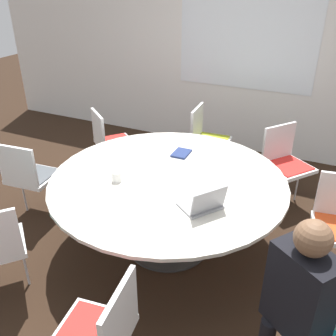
{
  "coord_description": "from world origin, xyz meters",
  "views": [
    {
      "loc": [
        1.19,
        -2.57,
        2.34
      ],
      "look_at": [
        0.0,
        0.0,
        0.82
      ],
      "focal_mm": 40.0,
      "sensor_mm": 36.0,
      "label": 1
    }
  ],
  "objects_px": {
    "chair_7": "(101,331)",
    "laptop": "(204,204)",
    "handbag": "(259,169)",
    "spiral_notebook": "(181,153)",
    "coffee_cup": "(117,177)",
    "chair_5": "(29,173)",
    "chair_4": "(110,139)",
    "chair_3": "(206,136)",
    "chair_2": "(285,159)",
    "person_0": "(298,297)"
  },
  "relations": [
    {
      "from": "chair_3",
      "to": "handbag",
      "type": "relative_size",
      "value": 2.44
    },
    {
      "from": "chair_4",
      "to": "coffee_cup",
      "type": "distance_m",
      "value": 1.38
    },
    {
      "from": "chair_4",
      "to": "laptop",
      "type": "distance_m",
      "value": 2.02
    },
    {
      "from": "chair_5",
      "to": "coffee_cup",
      "type": "xyz_separation_m",
      "value": [
        1.07,
        -0.04,
        0.24
      ]
    },
    {
      "from": "person_0",
      "to": "handbag",
      "type": "height_order",
      "value": "person_0"
    },
    {
      "from": "chair_4",
      "to": "spiral_notebook",
      "type": "height_order",
      "value": "chair_4"
    },
    {
      "from": "chair_5",
      "to": "handbag",
      "type": "bearing_deg",
      "value": 37.74
    },
    {
      "from": "chair_4",
      "to": "handbag",
      "type": "height_order",
      "value": "chair_4"
    },
    {
      "from": "spiral_notebook",
      "to": "coffee_cup",
      "type": "distance_m",
      "value": 0.78
    },
    {
      "from": "chair_3",
      "to": "spiral_notebook",
      "type": "height_order",
      "value": "chair_3"
    },
    {
      "from": "chair_4",
      "to": "coffee_cup",
      "type": "xyz_separation_m",
      "value": [
        0.8,
        -1.1,
        0.24
      ]
    },
    {
      "from": "chair_2",
      "to": "spiral_notebook",
      "type": "xyz_separation_m",
      "value": [
        -0.91,
        -0.72,
        0.2
      ]
    },
    {
      "from": "chair_7",
      "to": "laptop",
      "type": "relative_size",
      "value": 2.26
    },
    {
      "from": "chair_4",
      "to": "chair_7",
      "type": "height_order",
      "value": "same"
    },
    {
      "from": "chair_5",
      "to": "handbag",
      "type": "height_order",
      "value": "chair_5"
    },
    {
      "from": "chair_2",
      "to": "chair_7",
      "type": "bearing_deg",
      "value": 24.77
    },
    {
      "from": "chair_5",
      "to": "laptop",
      "type": "bearing_deg",
      "value": -8.89
    },
    {
      "from": "chair_4",
      "to": "chair_3",
      "type": "bearing_deg",
      "value": 68.94
    },
    {
      "from": "chair_2",
      "to": "spiral_notebook",
      "type": "relative_size",
      "value": 4.13
    },
    {
      "from": "chair_4",
      "to": "laptop",
      "type": "xyz_separation_m",
      "value": [
        1.62,
        -1.19,
        0.24
      ]
    },
    {
      "from": "laptop",
      "to": "handbag",
      "type": "relative_size",
      "value": 1.08
    },
    {
      "from": "laptop",
      "to": "spiral_notebook",
      "type": "bearing_deg",
      "value": -111.03
    },
    {
      "from": "chair_3",
      "to": "chair_5",
      "type": "height_order",
      "value": "same"
    },
    {
      "from": "chair_7",
      "to": "handbag",
      "type": "distance_m",
      "value": 3.07
    },
    {
      "from": "coffee_cup",
      "to": "chair_2",
      "type": "bearing_deg",
      "value": 50.09
    },
    {
      "from": "chair_7",
      "to": "handbag",
      "type": "bearing_deg",
      "value": -11.77
    },
    {
      "from": "handbag",
      "to": "chair_5",
      "type": "bearing_deg",
      "value": -137.23
    },
    {
      "from": "chair_3",
      "to": "laptop",
      "type": "distance_m",
      "value": 1.89
    },
    {
      "from": "chair_4",
      "to": "person_0",
      "type": "distance_m",
      "value": 2.98
    },
    {
      "from": "chair_4",
      "to": "chair_5",
      "type": "xyz_separation_m",
      "value": [
        -0.27,
        -1.06,
        0.0
      ]
    },
    {
      "from": "chair_3",
      "to": "handbag",
      "type": "xyz_separation_m",
      "value": [
        0.65,
        0.15,
        -0.39
      ]
    },
    {
      "from": "chair_2",
      "to": "coffee_cup",
      "type": "relative_size",
      "value": 9.7
    },
    {
      "from": "chair_4",
      "to": "spiral_notebook",
      "type": "relative_size",
      "value": 4.13
    },
    {
      "from": "chair_2",
      "to": "laptop",
      "type": "bearing_deg",
      "value": 23.1
    },
    {
      "from": "handbag",
      "to": "spiral_notebook",
      "type": "bearing_deg",
      "value": -117.38
    },
    {
      "from": "chair_7",
      "to": "chair_5",
      "type": "bearing_deg",
      "value": 46.62
    },
    {
      "from": "chair_3",
      "to": "spiral_notebook",
      "type": "relative_size",
      "value": 4.13
    },
    {
      "from": "coffee_cup",
      "to": "handbag",
      "type": "height_order",
      "value": "coffee_cup"
    },
    {
      "from": "chair_5",
      "to": "chair_7",
      "type": "bearing_deg",
      "value": -41.31
    },
    {
      "from": "chair_7",
      "to": "handbag",
      "type": "xyz_separation_m",
      "value": [
        0.25,
        3.04,
        -0.39
      ]
    },
    {
      "from": "chair_4",
      "to": "handbag",
      "type": "relative_size",
      "value": 2.44
    },
    {
      "from": "coffee_cup",
      "to": "chair_7",
      "type": "bearing_deg",
      "value": -62.62
    },
    {
      "from": "chair_7",
      "to": "spiral_notebook",
      "type": "relative_size",
      "value": 4.13
    },
    {
      "from": "chair_5",
      "to": "spiral_notebook",
      "type": "height_order",
      "value": "chair_5"
    },
    {
      "from": "chair_3",
      "to": "laptop",
      "type": "bearing_deg",
      "value": 15.25
    },
    {
      "from": "chair_3",
      "to": "chair_5",
      "type": "xyz_separation_m",
      "value": [
        -1.29,
        -1.64,
        0.0
      ]
    },
    {
      "from": "chair_3",
      "to": "coffee_cup",
      "type": "xyz_separation_m",
      "value": [
        -0.22,
        -1.68,
        0.24
      ]
    },
    {
      "from": "chair_2",
      "to": "handbag",
      "type": "relative_size",
      "value": 2.44
    },
    {
      "from": "spiral_notebook",
      "to": "coffee_cup",
      "type": "xyz_separation_m",
      "value": [
        -0.29,
        -0.72,
        0.04
      ]
    },
    {
      "from": "chair_3",
      "to": "chair_4",
      "type": "xyz_separation_m",
      "value": [
        -1.02,
        -0.58,
        0.0
      ]
    }
  ]
}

